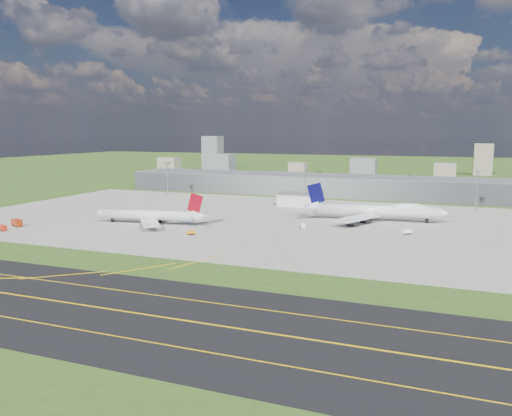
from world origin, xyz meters
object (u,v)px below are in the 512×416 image
(van_white_near, at_px, (303,226))
(crash_tender, at_px, (2,228))
(van_white_far, at_px, (407,232))
(fire_truck, at_px, (17,223))
(airliner_blue_quad, at_px, (377,211))
(tug_yellow, at_px, (191,233))
(airliner_red_twin, at_px, (151,216))

(van_white_near, bearing_deg, crash_tender, 88.57)
(van_white_near, bearing_deg, van_white_far, -110.92)
(van_white_far, bearing_deg, fire_truck, 159.89)
(crash_tender, bearing_deg, airliner_blue_quad, 48.88)
(crash_tender, relative_size, tug_yellow, 1.30)
(airliner_blue_quad, relative_size, van_white_far, 15.93)
(van_white_far, bearing_deg, tug_yellow, 166.43)
(crash_tender, xyz_separation_m, van_white_near, (138.86, 60.31, -0.15))
(airliner_red_twin, xyz_separation_m, airliner_blue_quad, (111.96, 53.26, 1.06))
(tug_yellow, bearing_deg, airliner_blue_quad, -0.14)
(fire_truck, height_order, tug_yellow, fire_truck)
(tug_yellow, xyz_separation_m, van_white_near, (45.90, 35.03, 0.27))
(fire_truck, xyz_separation_m, van_white_far, (192.70, 52.18, -0.59))
(fire_truck, distance_m, van_white_far, 199.64)
(airliner_blue_quad, height_order, van_white_near, airliner_blue_quad)
(van_white_near, bearing_deg, airliner_blue_quad, -67.28)
(van_white_near, bearing_deg, airliner_red_twin, 77.54)
(van_white_near, xyz_separation_m, van_white_far, (51.10, 3.56, -0.05))
(tug_yellow, bearing_deg, van_white_far, -20.48)
(airliner_blue_quad, xyz_separation_m, tug_yellow, (-78.51, -70.77, -4.77))
(airliner_blue_quad, relative_size, crash_tender, 13.83)
(fire_truck, xyz_separation_m, crash_tender, (2.74, -11.69, -0.39))
(fire_truck, relative_size, van_white_near, 1.63)
(airliner_blue_quad, bearing_deg, fire_truck, -159.38)
(airliner_red_twin, relative_size, van_white_near, 12.04)
(fire_truck, xyz_separation_m, van_white_near, (141.60, 48.62, -0.54))
(tug_yellow, relative_size, van_white_far, 0.88)
(fire_truck, xyz_separation_m, tug_yellow, (95.70, 13.59, -0.81))
(crash_tender, height_order, tug_yellow, crash_tender)
(airliner_red_twin, height_order, fire_truck, airliner_red_twin)
(airliner_blue_quad, height_order, van_white_far, airliner_blue_quad)
(airliner_red_twin, xyz_separation_m, van_white_far, (130.45, 21.08, -3.49))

